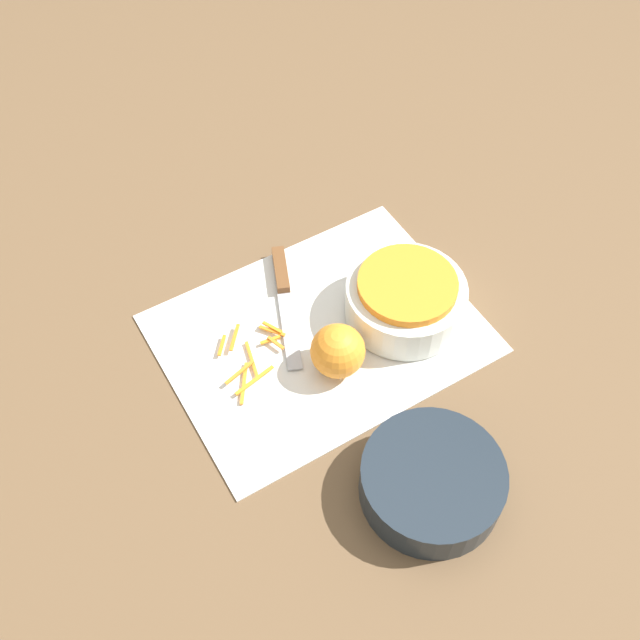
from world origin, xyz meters
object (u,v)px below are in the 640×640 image
(bowl_dark, at_px, (432,481))
(knife, at_px, (283,284))
(bowl_speckled, at_px, (406,298))
(orange_left, at_px, (338,351))

(bowl_dark, relative_size, knife, 0.85)
(bowl_speckled, distance_m, bowl_dark, 0.29)
(bowl_speckled, relative_size, orange_left, 2.29)
(bowl_speckled, relative_size, bowl_dark, 0.97)
(bowl_speckled, distance_m, orange_left, 0.14)
(knife, xyz_separation_m, orange_left, (0.00, 0.17, 0.03))
(bowl_dark, bearing_deg, orange_left, -89.13)
(bowl_speckled, bearing_deg, bowl_dark, 62.08)
(orange_left, bearing_deg, bowl_speckled, -167.33)
(bowl_speckled, height_order, knife, bowl_speckled)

